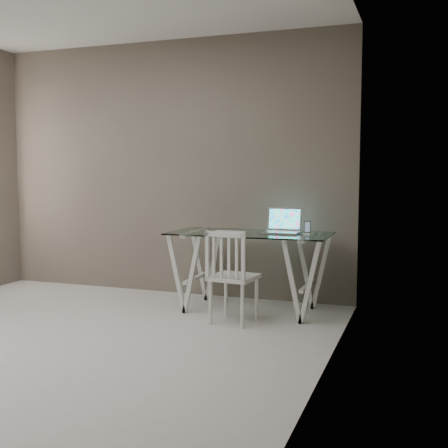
% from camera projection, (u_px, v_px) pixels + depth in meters
% --- Properties ---
extents(room, '(4.50, 4.52, 2.71)m').
position_uv_depth(room, '(24.00, 114.00, 3.93)').
color(room, beige).
rests_on(room, ground).
extents(desk, '(1.50, 0.70, 0.75)m').
position_uv_depth(desk, '(250.00, 271.00, 5.29)').
color(desk, silver).
rests_on(desk, ground).
extents(chair, '(0.41, 0.41, 0.82)m').
position_uv_depth(chair, '(231.00, 273.00, 4.82)').
color(chair, silver).
rests_on(chair, ground).
extents(laptop, '(0.33, 0.27, 0.23)m').
position_uv_depth(laptop, '(283.00, 227.00, 5.26)').
color(laptop, silver).
rests_on(laptop, desk).
extents(keyboard, '(0.31, 0.13, 0.01)m').
position_uv_depth(keyboard, '(230.00, 232.00, 5.29)').
color(keyboard, silver).
rests_on(keyboard, desk).
extents(mouse, '(0.11, 0.07, 0.04)m').
position_uv_depth(mouse, '(224.00, 233.00, 5.08)').
color(mouse, white).
rests_on(mouse, desk).
extents(phone_dock, '(0.06, 0.06, 0.12)m').
position_uv_depth(phone_dock, '(307.00, 231.00, 5.11)').
color(phone_dock, white).
rests_on(phone_dock, desk).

